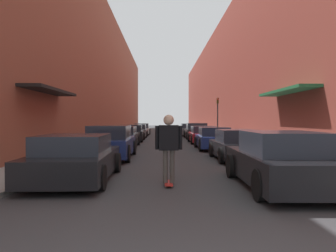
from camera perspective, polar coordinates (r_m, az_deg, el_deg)
The scene contains 19 objects.
ground at distance 29.67m, azimuth -0.45°, elevation -2.17°, with size 152.23×152.23×0.00m, color #38383A.
curb_strip_left at distance 36.83m, azimuth -7.74°, elevation -1.47°, with size 1.80×69.20×0.12m.
curb_strip_right at distance 36.91m, azimuth 6.58°, elevation -1.46°, with size 1.80×69.20×0.12m.
building_row_left at distance 37.55m, azimuth -12.21°, elevation 8.38°, with size 4.90×69.20×12.96m.
building_row_right at distance 37.59m, azimuth 11.02°, elevation 7.31°, with size 4.90×69.20×11.57m.
parked_car_left_0 at distance 9.26m, azimuth -15.76°, elevation -5.47°, with size 2.03×4.43×1.25m.
parked_car_left_1 at distance 14.33m, azimuth -9.95°, elevation -2.86°, with size 1.93×4.72×1.42m.
parked_car_left_2 at distance 20.35m, azimuth -7.88°, elevation -1.89°, with size 1.89×4.69×1.27m.
parked_car_left_3 at distance 26.01m, azimuth -6.41°, elevation -1.26°, with size 2.00×4.77×1.29m.
parked_car_left_4 at distance 32.07m, azimuth -5.35°, elevation -0.86°, with size 1.97×4.52×1.24m.
parked_car_left_5 at distance 37.42m, azimuth -4.58°, elevation -0.57°, with size 1.85×4.65×1.29m.
parked_car_right_0 at distance 8.43m, azimuth 19.06°, elevation -5.77°, with size 2.00×4.48×1.37m.
parked_car_right_1 at distance 13.78m, azimuth 11.86°, elevation -3.33°, with size 1.85×3.92×1.26m.
parked_car_right_2 at distance 18.60m, azimuth 7.94°, elevation -2.20°, with size 1.90×4.02×1.26m.
parked_car_right_3 at distance 23.71m, azimuth 6.08°, elevation -1.55°, with size 1.94×4.32×1.23m.
parked_car_right_4 at distance 29.37m, azimuth 4.92°, elevation -0.89°, with size 2.03×4.75×1.40m.
parked_car_right_5 at distance 35.10m, azimuth 3.64°, elevation -0.66°, with size 1.91×4.81×1.30m.
skateboarder at distance 8.20m, azimuth 0.12°, elevation -2.80°, with size 0.68×0.78×1.78m.
traffic_light at distance 26.46m, azimuth 8.64°, elevation 2.16°, with size 0.16×0.22×3.32m.
Camera 1 is at (-0.31, -1.95, 1.64)m, focal length 35.00 mm.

